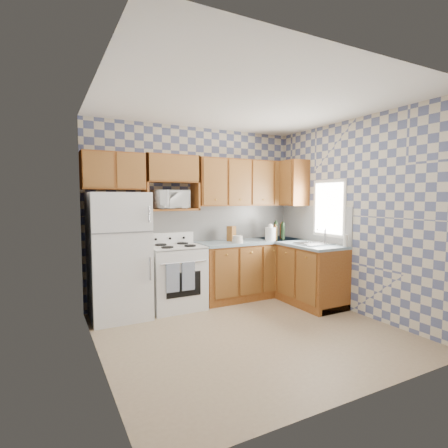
{
  "coord_description": "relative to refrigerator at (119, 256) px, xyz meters",
  "views": [
    {
      "loc": [
        -2.17,
        -3.48,
        1.61
      ],
      "look_at": [
        0.05,
        0.75,
        1.25
      ],
      "focal_mm": 28.0,
      "sensor_mm": 36.0,
      "label": 1
    }
  ],
  "objects": [
    {
      "name": "upper_cabinets_back",
      "position": [
        2.1,
        0.19,
        1.01
      ],
      "size": [
        1.75,
        0.33,
        0.74
      ],
      "primitive_type": "cube",
      "color": "brown",
      "rests_on": "back_wall"
    },
    {
      "name": "bottle_2",
      "position": [
        2.67,
        -0.02,
        0.21
      ],
      "size": [
        0.06,
        0.06,
        0.25
      ],
      "primitive_type": "cylinder",
      "color": "#4F2D13",
      "rests_on": "countertop_back"
    },
    {
      "name": "knife_block",
      "position": [
        1.77,
        0.11,
        0.2
      ],
      "size": [
        0.14,
        0.14,
        0.24
      ],
      "primitive_type": "cube",
      "rotation": [
        0.0,
        0.0,
        0.42
      ],
      "color": "brown",
      "rests_on": "countertop_back"
    },
    {
      "name": "microwave",
      "position": [
        0.79,
        0.18,
        0.75
      ],
      "size": [
        0.55,
        0.42,
        0.27
      ],
      "primitive_type": "imported",
      "rotation": [
        0.0,
        0.0,
        0.2
      ],
      "color": "white",
      "rests_on": "microwave_shelf"
    },
    {
      "name": "stove_body",
      "position": [
        0.8,
        0.03,
        -0.39
      ],
      "size": [
        0.76,
        0.65,
        0.9
      ],
      "primitive_type": "cube",
      "color": "white",
      "rests_on": "floor"
    },
    {
      "name": "microwave_shelf",
      "position": [
        0.8,
        0.19,
        0.6
      ],
      "size": [
        0.8,
        0.33,
        0.03
      ],
      "primitive_type": "cube",
      "color": "brown",
      "rests_on": "back_wall"
    },
    {
      "name": "bottle_1",
      "position": [
        2.62,
        -0.12,
        0.22
      ],
      "size": [
        0.06,
        0.06,
        0.27
      ],
      "primitive_type": "cylinder",
      "color": "black",
      "rests_on": "countertop_back"
    },
    {
      "name": "window",
      "position": [
        2.96,
        -0.8,
        0.61
      ],
      "size": [
        0.02,
        0.66,
        0.86
      ],
      "primitive_type": "cube",
      "color": "white",
      "rests_on": "right_wall"
    },
    {
      "name": "cooktop",
      "position": [
        0.8,
        0.03,
        0.07
      ],
      "size": [
        0.76,
        0.65,
        0.02
      ],
      "primitive_type": "cube",
      "color": "silver",
      "rests_on": "stove_body"
    },
    {
      "name": "food_containers",
      "position": [
        1.75,
        -0.14,
        0.14
      ],
      "size": [
        0.17,
        0.17,
        0.11
      ],
      "primitive_type": null,
      "color": "beige",
      "rests_on": "countertop_back"
    },
    {
      "name": "floor",
      "position": [
        1.27,
        -1.25,
        -0.84
      ],
      "size": [
        3.4,
        3.4,
        0.0
      ],
      "primitive_type": "plane",
      "color": "#8E7558",
      "rests_on": "ground"
    },
    {
      "name": "upper_cabinets_fridge",
      "position": [
        -0.02,
        0.19,
        1.13
      ],
      "size": [
        0.82,
        0.33,
        0.5
      ],
      "primitive_type": "cube",
      "color": "brown",
      "rests_on": "back_wall"
    },
    {
      "name": "right_wall",
      "position": [
        2.97,
        -1.25,
        0.51
      ],
      "size": [
        0.02,
        3.2,
        2.7
      ],
      "primitive_type": "cube",
      "color": "slate",
      "rests_on": "ground"
    },
    {
      "name": "sink",
      "position": [
        2.67,
        -0.8,
        0.09
      ],
      "size": [
        0.48,
        0.4,
        0.03
      ],
      "primitive_type": "cube",
      "color": "#B7B7BC",
      "rests_on": "countertop_right"
    },
    {
      "name": "upper_cabinets_right",
      "position": [
        2.81,
        0.0,
        1.01
      ],
      "size": [
        0.33,
        0.7,
        0.74
      ],
      "primitive_type": "cube",
      "color": "brown",
      "rests_on": "right_wall"
    },
    {
      "name": "backguard",
      "position": [
        0.8,
        0.3,
        0.16
      ],
      "size": [
        0.76,
        0.08,
        0.17
      ],
      "primitive_type": "cube",
      "color": "white",
      "rests_on": "cooktop"
    },
    {
      "name": "electric_kettle",
      "position": [
        2.35,
        -0.14,
        0.19
      ],
      "size": [
        0.17,
        0.17,
        0.21
      ],
      "primitive_type": "cylinder",
      "color": "white",
      "rests_on": "countertop_back"
    },
    {
      "name": "dish_towel_right",
      "position": [
        0.87,
        -0.32,
        -0.31
      ],
      "size": [
        0.18,
        0.02,
        0.39
      ],
      "primitive_type": "cube",
      "color": "navy",
      "rests_on": "stove_body"
    },
    {
      "name": "dish_towel_left",
      "position": [
        0.64,
        -0.32,
        -0.31
      ],
      "size": [
        0.18,
        0.02,
        0.39
      ],
      "primitive_type": "cube",
      "color": "navy",
      "rests_on": "stove_body"
    },
    {
      "name": "base_cabinets_back",
      "position": [
        2.1,
        0.05,
        -0.4
      ],
      "size": [
        1.75,
        0.6,
        0.88
      ],
      "primitive_type": "cube",
      "color": "brown",
      "rests_on": "floor"
    },
    {
      "name": "countertop_right",
      "position": [
        2.67,
        -0.45,
        0.06
      ],
      "size": [
        0.63,
        1.6,
        0.04
      ],
      "primitive_type": "cube",
      "color": "gray",
      "rests_on": "base_cabinets_right"
    },
    {
      "name": "refrigerator",
      "position": [
        0.0,
        0.0,
        0.0
      ],
      "size": [
        0.75,
        0.7,
        1.68
      ],
      "primitive_type": "cube",
      "color": "white",
      "rests_on": "floor"
    },
    {
      "name": "bottle_0",
      "position": [
        2.52,
        -0.06,
        0.23
      ],
      "size": [
        0.06,
        0.06,
        0.29
      ],
      "primitive_type": "cylinder",
      "color": "black",
      "rests_on": "countertop_back"
    },
    {
      "name": "bottle_3",
      "position": [
        2.45,
        -0.14,
        0.2
      ],
      "size": [
        0.06,
        0.06,
        0.23
      ],
      "primitive_type": "cylinder",
      "color": "#4F2D13",
      "rests_on": "countertop_back"
    },
    {
      "name": "backsplash_back",
      "position": [
        1.68,
        0.34,
        0.36
      ],
      "size": [
        2.6,
        0.02,
        0.56
      ],
      "primitive_type": "cube",
      "color": "silver",
      "rests_on": "back_wall"
    },
    {
      "name": "backsplash_right",
      "position": [
        2.96,
        -0.45,
        0.36
      ],
      "size": [
        0.02,
        1.6,
        0.56
      ],
      "primitive_type": "cube",
      "color": "silver",
      "rests_on": "right_wall"
    },
    {
      "name": "base_cabinets_right",
      "position": [
        2.67,
        -0.45,
        -0.4
      ],
      "size": [
        0.6,
        1.6,
        0.88
      ],
      "primitive_type": "cube",
      "color": "brown",
      "rests_on": "floor"
    },
    {
      "name": "back_wall",
      "position": [
        1.27,
        0.35,
        0.51
      ],
      "size": [
        3.4,
        0.02,
        2.7
      ],
      "primitive_type": "cube",
      "color": "slate",
      "rests_on": "ground"
    },
    {
      "name": "soap_bottle",
      "position": [
        2.89,
        -1.2,
        0.17
      ],
      "size": [
        0.06,
        0.06,
        0.17
      ],
      "primitive_type": "cylinder",
      "color": "beige",
      "rests_on": "countertop_right"
    },
    {
      "name": "countertop_back",
      "position": [
        2.1,
        0.05,
        0.06
      ],
      "size": [
        1.77,
        0.63,
        0.04
      ],
      "primitive_type": "cube",
      "color": "gray",
      "rests_on": "base_cabinets_back"
    }
  ]
}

